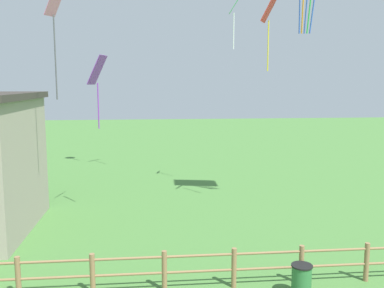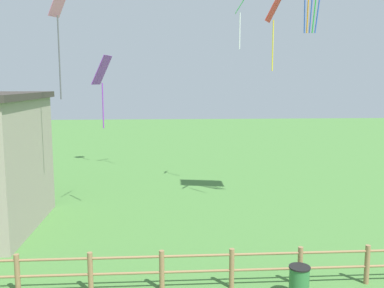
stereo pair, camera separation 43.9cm
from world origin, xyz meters
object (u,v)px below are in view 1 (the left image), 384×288
kite_green_diamond (234,14)px  kite_pink_diamond (54,30)px  kite_purple_streamer (97,76)px  kite_red_diamond (269,17)px  trash_bin (301,281)px

kite_green_diamond → kite_pink_diamond: bearing=-144.9°
kite_green_diamond → kite_purple_streamer: bearing=-153.1°
kite_green_diamond → kite_red_diamond: 3.64m
kite_purple_streamer → kite_pink_diamond: bearing=-120.3°
kite_green_diamond → kite_red_diamond: size_ratio=0.80×
kite_red_diamond → kite_pink_diamond: (-8.22, -1.74, -0.81)m
kite_red_diamond → kite_pink_diamond: size_ratio=0.83×
trash_bin → kite_green_diamond: kite_green_diamond is taller
kite_green_diamond → kite_purple_streamer: (-6.25, -3.16, -3.03)m
trash_bin → kite_purple_streamer: (-5.95, 7.80, 5.38)m
kite_green_diamond → trash_bin: bearing=-91.6°
kite_pink_diamond → kite_purple_streamer: bearing=59.7°
kite_red_diamond → kite_purple_streamer: bearing=177.2°
trash_bin → kite_red_diamond: size_ratio=0.29×
trash_bin → kite_pink_diamond: bearing=141.3°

